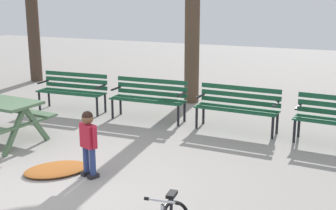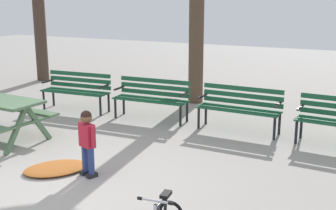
{
  "view_description": "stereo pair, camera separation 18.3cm",
  "coord_description": "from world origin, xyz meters",
  "px_view_note": "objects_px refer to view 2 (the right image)",
  "views": [
    {
      "loc": [
        3.68,
        -4.41,
        2.57
      ],
      "look_at": [
        0.8,
        1.93,
        0.85
      ],
      "focal_mm": 47.84,
      "sensor_mm": 36.0,
      "label": 1
    },
    {
      "loc": [
        3.84,
        -4.33,
        2.57
      ],
      "look_at": [
        0.8,
        1.93,
        0.85
      ],
      "focal_mm": 47.84,
      "sensor_mm": 36.0,
      "label": 2
    }
  ],
  "objects_px": {
    "child_standing": "(87,138)",
    "park_bench_right": "(240,105)",
    "park_bench_far_left": "(77,88)",
    "park_bench_left": "(152,96)"
  },
  "relations": [
    {
      "from": "park_bench_left",
      "to": "child_standing",
      "type": "bearing_deg",
      "value": -79.1
    },
    {
      "from": "park_bench_left",
      "to": "park_bench_right",
      "type": "xyz_separation_m",
      "value": [
        1.91,
        0.01,
        0.0
      ]
    },
    {
      "from": "child_standing",
      "to": "park_bench_right",
      "type": "bearing_deg",
      "value": 67.32
    },
    {
      "from": "park_bench_right",
      "to": "child_standing",
      "type": "relative_size",
      "value": 1.64
    },
    {
      "from": "park_bench_far_left",
      "to": "park_bench_left",
      "type": "height_order",
      "value": "same"
    },
    {
      "from": "park_bench_left",
      "to": "park_bench_right",
      "type": "relative_size",
      "value": 1.0
    },
    {
      "from": "park_bench_right",
      "to": "park_bench_left",
      "type": "bearing_deg",
      "value": -179.74
    },
    {
      "from": "park_bench_far_left",
      "to": "park_bench_left",
      "type": "xyz_separation_m",
      "value": [
        1.9,
        0.05,
        0.0
      ]
    },
    {
      "from": "park_bench_right",
      "to": "park_bench_far_left",
      "type": "bearing_deg",
      "value": -179.11
    },
    {
      "from": "park_bench_far_left",
      "to": "park_bench_right",
      "type": "bearing_deg",
      "value": 0.89
    }
  ]
}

